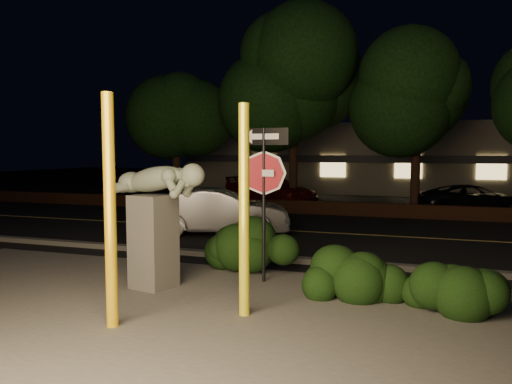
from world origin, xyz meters
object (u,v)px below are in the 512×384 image
Objects in this scene: sculpture at (155,211)px; yellow_pole_right at (244,211)px; signpost at (264,173)px; parked_car_red at (268,188)px; parked_car_darkred at (273,190)px; parked_car_dark at (474,200)px; silver_sedan at (219,212)px; yellow_pole_left at (110,212)px.

yellow_pole_right is at bearing -10.34° from sculpture.
parked_car_red is (-3.95, 12.84, -1.28)m from signpost.
parked_car_red is at bearing 168.01° from parked_car_darkred.
sculpture is at bearing 156.18° from yellow_pole_right.
signpost is 13.73m from parked_car_darkred.
parked_car_red is 0.34m from parked_car_darkred.
parked_car_dark is (6.26, 12.86, -0.80)m from sculpture.
parked_car_dark is at bearing -63.85° from silver_sedan.
parked_car_red is 1.01× the size of parked_car_darkred.
signpost reaches higher than silver_sedan.
parked_car_red is (-1.09, 8.21, 0.08)m from silver_sedan.
parked_car_dark is (5.81, 14.78, -1.03)m from yellow_pole_left.
parked_car_red reaches higher than silver_sedan.
sculpture is 14.30m from parked_car_darkred.
yellow_pole_right is 0.77× the size of silver_sedan.
signpost is at bearing 99.36° from yellow_pole_right.
parked_car_red is 1.06× the size of parked_car_dark.
sculpture is 0.51× the size of parked_car_red.
parked_car_red is 8.58m from parked_car_dark.
signpost is 2.07m from sculpture.
yellow_pole_left is at bearing 174.07° from silver_sedan.
yellow_pole_right is (1.55, 1.04, -0.05)m from yellow_pole_left.
yellow_pole_left reaches higher than yellow_pole_right.
yellow_pole_right reaches higher than signpost.
parked_car_dark is (8.52, -0.99, -0.17)m from parked_car_red.
silver_sedan reaches higher than parked_car_darkred.
signpost is 5.62m from silver_sedan.
signpost is at bearing 44.04° from sculpture.
parked_car_darkred is (-0.94, 8.48, -0.03)m from silver_sedan.
yellow_pole_right is at bearing 146.16° from parked_car_dark.
yellow_pole_right is 15.35m from parked_car_red.
silver_sedan is at bearing -146.55° from parked_car_red.
silver_sedan is 0.93× the size of parked_car_darkred.
signpost is 1.28× the size of sculpture.
yellow_pole_right is at bearing -148.81° from parked_car_darkred.
yellow_pole_left is at bearing -105.31° from signpost.
sculpture is 0.55× the size of silver_sedan.
parked_car_dark is (7.43, 7.22, -0.09)m from silver_sedan.
parked_car_darkred is 8.47m from parked_car_dark.
parked_car_darkred is at bearing -11.70° from silver_sedan.
parked_car_dark is (4.26, 13.74, -0.98)m from yellow_pole_right.
yellow_pole_left is at bearing 141.92° from parked_car_dark.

